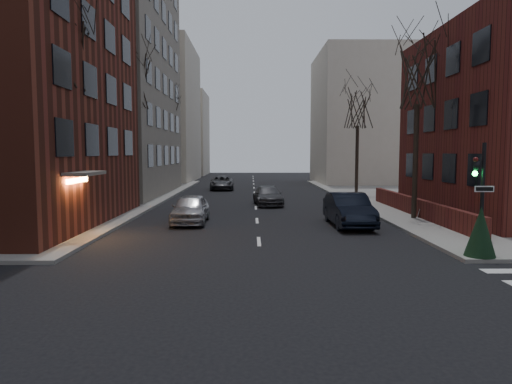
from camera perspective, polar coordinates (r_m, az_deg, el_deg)
ground at (r=8.18m, az=1.96°, el=-22.66°), size 160.00×160.00×0.00m
building_left_tan at (r=45.64m, az=-23.16°, el=17.47°), size 18.00×18.00×28.00m
low_wall_right at (r=28.13m, az=19.41°, el=-1.76°), size 0.35×16.00×1.00m
building_distant_la at (r=64.16m, az=-14.04°, el=9.44°), size 14.00×16.00×18.00m
building_distant_ra at (r=59.41m, az=14.50°, el=8.84°), size 14.00×14.00×16.00m
building_distant_lb at (r=80.31m, az=-9.79°, el=7.15°), size 10.00×12.00×14.00m
traffic_signal at (r=18.32m, az=26.23°, el=-1.47°), size 0.76×0.44×4.00m
tree_left_a at (r=23.34m, az=-22.83°, el=16.12°), size 4.18×4.18×10.26m
tree_left_b at (r=34.68m, az=-15.17°, el=13.25°), size 4.40×4.40×10.80m
tree_left_c at (r=48.18m, az=-10.92°, el=9.89°), size 3.96×3.96×9.72m
tree_right_a at (r=27.18m, az=19.59°, el=13.62°), size 3.96×3.96×9.72m
tree_right_b at (r=40.47m, az=12.61°, el=10.19°), size 3.74×3.74×9.18m
streetlamp_near at (r=30.28m, az=-15.76°, el=5.59°), size 0.36×0.36×6.28m
streetlamp_far at (r=49.87m, az=-9.75°, el=5.37°), size 0.36×0.36×6.28m
parked_sedan at (r=24.07m, az=11.50°, el=-2.17°), size 1.90×5.23×1.71m
car_lane_silver at (r=24.87m, az=-8.20°, el=-2.08°), size 1.87×4.57×1.55m
car_lane_gray at (r=33.09m, az=1.49°, el=-0.47°), size 2.28×4.79×1.35m
car_lane_far at (r=46.98m, az=-4.30°, el=1.15°), size 2.64×5.22×1.41m
sandwich_board at (r=27.47m, az=20.06°, el=-2.11°), size 0.52×0.61×0.83m
evergreen_shrub at (r=17.91m, az=26.26°, el=-4.44°), size 1.29×1.29×1.76m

